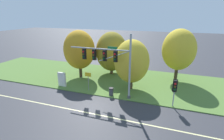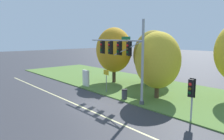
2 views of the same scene
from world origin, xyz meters
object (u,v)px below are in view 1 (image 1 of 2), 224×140
(info_kiosk, at_px, (62,79))
(trash_bin, at_px, (111,92))
(route_sign_post, at_px, (88,78))
(tree_behind_signpost, at_px, (132,61))
(tree_nearest_road, at_px, (79,50))
(pedestrian_signal_near_kerb, at_px, (175,88))
(tree_mid_verge, at_px, (179,50))
(traffic_signal_mast, at_px, (109,59))
(tree_left_of_mast, at_px, (112,52))

(info_kiosk, distance_m, trash_bin, 7.08)
(route_sign_post, distance_m, tree_behind_signpost, 5.77)
(tree_nearest_road, height_order, info_kiosk, tree_nearest_road)
(pedestrian_signal_near_kerb, relative_size, tree_nearest_road, 0.43)
(route_sign_post, relative_size, tree_nearest_road, 0.35)
(tree_nearest_road, distance_m, trash_bin, 8.68)
(tree_mid_verge, bearing_deg, trash_bin, -133.19)
(traffic_signal_mast, bearing_deg, trash_bin, 2.16)
(traffic_signal_mast, bearing_deg, tree_behind_signpost, 52.96)
(tree_left_of_mast, bearing_deg, trash_bin, -70.97)
(tree_left_of_mast, xyz_separation_m, info_kiosk, (-4.52, -6.93, -2.65))
(pedestrian_signal_near_kerb, relative_size, route_sign_post, 1.25)
(route_sign_post, height_order, trash_bin, route_sign_post)
(tree_nearest_road, relative_size, info_kiosk, 3.70)
(tree_left_of_mast, bearing_deg, pedestrian_signal_near_kerb, -39.22)
(tree_left_of_mast, relative_size, info_kiosk, 3.50)
(traffic_signal_mast, relative_size, tree_nearest_road, 1.05)
(tree_mid_verge, bearing_deg, pedestrian_signal_near_kerb, -91.56)
(trash_bin, bearing_deg, tree_nearest_road, 145.79)
(tree_nearest_road, xyz_separation_m, tree_left_of_mast, (3.97, 2.92, -0.58))
(tree_nearest_road, bearing_deg, traffic_signal_mast, -35.28)
(pedestrian_signal_near_kerb, bearing_deg, trash_bin, 176.63)
(tree_left_of_mast, distance_m, tree_mid_verge, 9.76)
(tree_behind_signpost, xyz_separation_m, trash_bin, (-1.75, -2.63, -3.17))
(tree_mid_verge, bearing_deg, tree_nearest_road, -166.71)
(tree_left_of_mast, height_order, info_kiosk, tree_left_of_mast)
(traffic_signal_mast, relative_size, tree_mid_verge, 1.01)
(tree_left_of_mast, xyz_separation_m, trash_bin, (2.53, -7.34, -3.12))
(tree_behind_signpost, distance_m, tree_mid_verge, 7.44)
(traffic_signal_mast, height_order, info_kiosk, traffic_signal_mast)
(pedestrian_signal_near_kerb, relative_size, tree_left_of_mast, 0.46)
(tree_nearest_road, bearing_deg, tree_left_of_mast, 36.36)
(tree_behind_signpost, xyz_separation_m, tree_mid_verge, (5.43, 5.01, 0.84))
(tree_mid_verge, bearing_deg, traffic_signal_mast, -134.10)
(info_kiosk, bearing_deg, tree_mid_verge, 26.95)
(route_sign_post, height_order, tree_behind_signpost, tree_behind_signpost)
(tree_nearest_road, distance_m, tree_left_of_mast, 4.96)
(traffic_signal_mast, bearing_deg, pedestrian_signal_near_kerb, -3.18)
(tree_nearest_road, bearing_deg, info_kiosk, -97.87)
(tree_mid_verge, bearing_deg, route_sign_post, -144.77)
(tree_behind_signpost, bearing_deg, route_sign_post, -155.06)
(pedestrian_signal_near_kerb, distance_m, route_sign_post, 10.15)
(tree_behind_signpost, height_order, tree_mid_verge, tree_mid_verge)
(route_sign_post, bearing_deg, tree_behind_signpost, 24.94)
(info_kiosk, relative_size, trash_bin, 2.04)
(tree_nearest_road, relative_size, tree_mid_verge, 0.96)
(pedestrian_signal_near_kerb, xyz_separation_m, info_kiosk, (-14.01, 0.82, -1.24))
(pedestrian_signal_near_kerb, height_order, trash_bin, pedestrian_signal_near_kerb)
(trash_bin, bearing_deg, tree_mid_verge, 46.81)
(tree_mid_verge, xyz_separation_m, info_kiosk, (-14.23, -7.24, -3.54))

